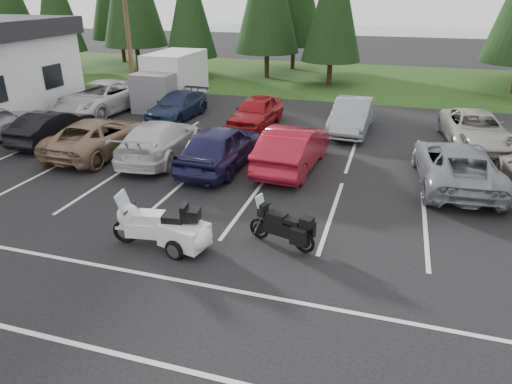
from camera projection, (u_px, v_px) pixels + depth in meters
The scene contains 22 objects.
ground at pixel (222, 215), 13.85m from camera, with size 120.00×120.00×0.00m, color black.
grass_strip at pixel (333, 79), 34.82m from camera, with size 80.00×16.00×0.01m, color #1E3C13.
lake_water at pixel (396, 40), 60.85m from camera, with size 70.00×50.00×0.02m, color gray.
utility_pole at pixel (127, 20), 25.07m from camera, with size 1.60×0.26×9.00m.
box_truck at pixel (168, 80), 26.30m from camera, with size 2.40×5.60×2.90m, color silver, non-canonical shape.
stall_markings at pixel (243, 189), 15.60m from camera, with size 32.00×16.00×0.01m, color silver.
conifer_1 at pixel (55, 1), 36.01m from camera, with size 3.96×3.96×9.22m.
conifer_3 at pixel (189, 4), 33.18m from camera, with size 3.87×3.87×9.02m.
car_near_1 at pixel (53, 127), 20.14m from camera, with size 1.49×4.28×1.41m, color black.
car_near_2 at pixel (100, 136), 18.80m from camera, with size 2.42×5.24×1.46m, color #88694F.
car_near_3 at pixel (161, 140), 18.25m from camera, with size 2.12×5.21×1.51m, color silver.
car_near_4 at pixel (221, 146), 17.21m from camera, with size 1.98×4.93×1.68m, color #1E1B44.
car_near_5 at pixel (293, 147), 17.16m from camera, with size 1.74×5.00×1.65m, color maroon.
car_near_6 at pixel (456, 165), 15.68m from camera, with size 2.49×5.39×1.50m, color gray.
car_far_0 at pixel (101, 98), 24.94m from camera, with size 2.77×6.01×1.67m, color silver.
car_far_1 at pixel (177, 106), 23.91m from camera, with size 1.85×4.56×1.32m, color #1B2643.
car_far_2 at pixel (256, 112), 22.47m from camera, with size 1.74×4.33×1.47m, color maroon.
car_far_3 at pixel (352, 116), 21.58m from camera, with size 1.65×4.72×1.56m, color gray.
car_far_4 at pixel (475, 129), 19.79m from camera, with size 2.37×5.14×1.43m, color #AEAAA0.
touring_motorcycle at pixel (156, 220), 11.90m from camera, with size 2.73×0.84×1.51m, color silver, non-canonical shape.
cargo_trailer at pixel (185, 237), 11.80m from camera, with size 1.72×0.97×0.80m, color silver, non-canonical shape.
adventure_motorcycle at pixel (281, 223), 11.95m from camera, with size 2.18×0.76×1.33m, color black, non-canonical shape.
Camera 1 is at (4.59, -11.53, 6.28)m, focal length 32.00 mm.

